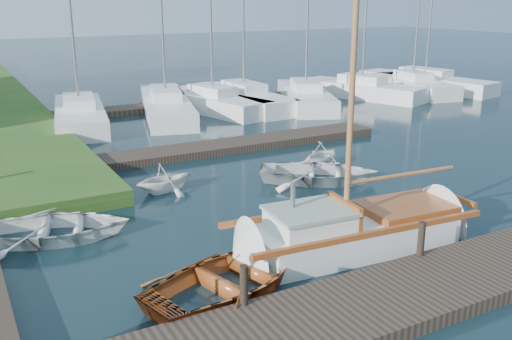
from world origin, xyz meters
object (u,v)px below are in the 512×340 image
mooring_post_1 (244,285)px  marina_boat_1 (166,104)px  tender_a (53,224)px  marina_boat_0 (80,113)px  mooring_post_2 (421,239)px  marina_boat_6 (413,84)px  sailboat (357,233)px  marina_boat_5 (362,88)px  dinghy (231,273)px  marina_boat_4 (306,95)px  tender_d (322,153)px  tender_c (319,170)px  marina_boat_3 (244,97)px  tender_b (164,176)px  marina_boat_2 (213,101)px  marina_boat_7 (425,81)px

mooring_post_1 → marina_boat_1: 20.32m
mooring_post_1 → tender_a: (-2.52, 5.65, -0.31)m
tender_a → marina_boat_0: size_ratio=0.33×
mooring_post_2 → marina_boat_6: 25.42m
sailboat → marina_boat_5: 22.14m
dinghy → marina_boat_0: marina_boat_0 is taller
tender_a → marina_boat_4: (16.04, 12.68, 0.18)m
marina_boat_4 → marina_boat_6: marina_boat_4 is taller
tender_d → mooring_post_1: bearing=110.5°
mooring_post_1 → mooring_post_2: (4.50, 0.00, 0.00)m
mooring_post_1 → dinghy: size_ratio=0.20×
tender_c → marina_boat_0: 13.74m
marina_boat_0 → marina_boat_4: (12.44, -0.78, -0.00)m
mooring_post_1 → marina_boat_1: size_ratio=0.07×
tender_c → marina_boat_5: 17.16m
marina_boat_1 → marina_boat_3: bearing=-75.4°
mooring_post_2 → dinghy: mooring_post_2 is taller
dinghy → tender_d: 9.59m
marina_boat_5 → marina_boat_6: 3.94m
tender_b → marina_boat_4: size_ratio=0.17×
sailboat → dinghy: sailboat is taller
mooring_post_1 → marina_boat_4: marina_boat_4 is taller
tender_a → marina_boat_6: 27.59m
marina_boat_0 → marina_boat_2: bearing=-79.4°
tender_b → marina_boat_5: 19.95m
mooring_post_2 → sailboat: size_ratio=0.08×
tender_d → marina_boat_1: marina_boat_1 is taller
sailboat → marina_boat_5: marina_boat_5 is taller
tender_d → marina_boat_6: 18.26m
mooring_post_1 → marina_boat_3: (10.16, 19.48, -0.11)m
tender_d → marina_boat_4: 12.38m
sailboat → tender_a: bearing=152.1°
sailboat → marina_boat_3: (6.19, 17.89, 0.24)m
tender_b → marina_boat_2: size_ratio=0.18×
dinghy → marina_boat_3: (9.91, 18.41, 0.18)m
mooring_post_2 → dinghy: (-4.25, 1.07, -0.29)m
marina_boat_1 → marina_boat_2: (2.50, -0.39, 0.01)m
marina_boat_0 → marina_boat_3: (9.08, 0.37, 0.01)m
mooring_post_2 → marina_boat_6: size_ratio=0.07×
tender_b → marina_boat_7: marina_boat_7 is taller
tender_a → marina_boat_0: bearing=2.1°
tender_c → marina_boat_4: marina_boat_4 is taller
mooring_post_1 → mooring_post_2: 4.50m
mooring_post_1 → marina_boat_4: bearing=53.6°
mooring_post_1 → tender_b: mooring_post_1 is taller
marina_boat_2 → mooring_post_2: bearing=155.4°
marina_boat_5 → tender_d: bearing=115.6°
marina_boat_6 → tender_d: bearing=136.8°
tender_d → marina_boat_3: (2.97, 11.79, 0.05)m
marina_boat_0 → tender_a: bearing=175.3°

